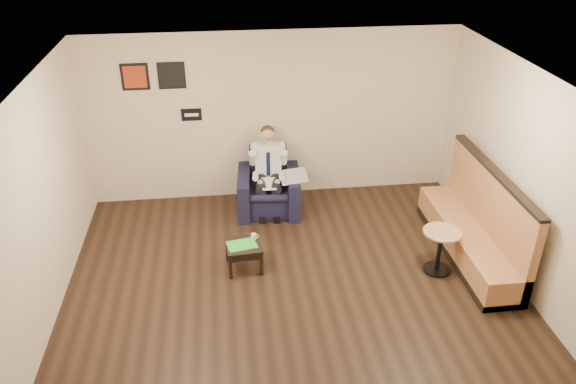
{
  "coord_description": "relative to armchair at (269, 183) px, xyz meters",
  "views": [
    {
      "loc": [
        -0.8,
        -5.59,
        4.71
      ],
      "look_at": [
        0.04,
        1.2,
        0.97
      ],
      "focal_mm": 35.0,
      "sensor_mm": 36.0,
      "label": 1
    }
  ],
  "objects": [
    {
      "name": "ground",
      "position": [
        0.13,
        -2.42,
        -0.48
      ],
      "size": [
        6.0,
        6.0,
        0.0
      ],
      "primitive_type": "plane",
      "color": "black",
      "rests_on": "ground"
    },
    {
      "name": "art_print_left",
      "position": [
        -1.97,
        0.56,
        1.67
      ],
      "size": [
        0.42,
        0.03,
        0.42
      ],
      "primitive_type": "cube",
      "color": "#A63314",
      "rests_on": "wall_back"
    },
    {
      "name": "art_print_right",
      "position": [
        -1.42,
        0.56,
        1.67
      ],
      "size": [
        0.42,
        0.03,
        0.42
      ],
      "primitive_type": "cube",
      "color": "black",
      "rests_on": "wall_back"
    },
    {
      "name": "wall_right",
      "position": [
        3.13,
        -2.42,
        0.92
      ],
      "size": [
        0.02,
        6.0,
        2.8
      ],
      "primitive_type": "cube",
      "color": "beige",
      "rests_on": "ground"
    },
    {
      "name": "seated_man",
      "position": [
        -0.01,
        -0.12,
        0.18
      ],
      "size": [
        0.69,
        0.98,
        1.31
      ],
      "primitive_type": null,
      "rotation": [
        0.0,
        0.0,
        -0.08
      ],
      "color": "silver",
      "rests_on": "armchair"
    },
    {
      "name": "coffee_mug",
      "position": [
        -0.35,
        -1.47,
        -0.05
      ],
      "size": [
        0.08,
        0.08,
        0.08
      ],
      "primitive_type": "cylinder",
      "rotation": [
        0.0,
        0.0,
        0.07
      ],
      "color": "white",
      "rests_on": "side_table"
    },
    {
      "name": "wall_back",
      "position": [
        0.13,
        0.58,
        0.92
      ],
      "size": [
        6.0,
        0.02,
        2.8
      ],
      "primitive_type": "cube",
      "color": "beige",
      "rests_on": "ground"
    },
    {
      "name": "newspaper",
      "position": [
        0.39,
        -0.13,
        0.17
      ],
      "size": [
        0.43,
        0.53,
        0.01
      ],
      "primitive_type": "cube",
      "rotation": [
        0.0,
        0.0,
        -0.02
      ],
      "color": "silver",
      "rests_on": "armchair"
    },
    {
      "name": "wall_left",
      "position": [
        -2.87,
        -2.42,
        0.92
      ],
      "size": [
        0.02,
        6.0,
        2.8
      ],
      "primitive_type": "cube",
      "color": "beige",
      "rests_on": "ground"
    },
    {
      "name": "banquette",
      "position": [
        2.72,
        -1.64,
        0.17
      ],
      "size": [
        0.61,
        2.55,
        1.31
      ],
      "primitive_type": "cube",
      "color": "#B07344",
      "rests_on": "ground"
    },
    {
      "name": "armchair",
      "position": [
        0.0,
        0.0,
        0.0
      ],
      "size": [
        1.06,
        1.06,
        0.96
      ],
      "primitive_type": "cube",
      "rotation": [
        0.0,
        0.0,
        -0.08
      ],
      "color": "black",
      "rests_on": "ground"
    },
    {
      "name": "smartphone",
      "position": [
        -0.46,
        -1.44,
        -0.09
      ],
      "size": [
        0.13,
        0.07,
        0.01
      ],
      "primitive_type": "cube",
      "rotation": [
        0.0,
        0.0,
        -0.1
      ],
      "color": "black",
      "rests_on": "side_table"
    },
    {
      "name": "lap_papers",
      "position": [
        -0.02,
        -0.23,
        0.11
      ],
      "size": [
        0.22,
        0.31,
        0.01
      ],
      "primitive_type": "cube",
      "rotation": [
        0.0,
        0.0,
        -0.01
      ],
      "color": "white",
      "rests_on": "seated_man"
    },
    {
      "name": "cafe_table",
      "position": [
        2.16,
        -1.97,
        -0.16
      ],
      "size": [
        0.55,
        0.55,
        0.64
      ],
      "primitive_type": "cylinder",
      "rotation": [
        0.0,
        0.0,
        -0.07
      ],
      "color": "tan",
      "rests_on": "ground"
    },
    {
      "name": "green_folder",
      "position": [
        -0.52,
        -1.6,
        -0.08
      ],
      "size": [
        0.44,
        0.35,
        0.01
      ],
      "primitive_type": "cube",
      "rotation": [
        0.0,
        0.0,
        0.21
      ],
      "color": "#2AD63C",
      "rests_on": "side_table"
    },
    {
      "name": "side_table",
      "position": [
        -0.49,
        -1.58,
        -0.28
      ],
      "size": [
        0.51,
        0.51,
        0.39
      ],
      "primitive_type": "cube",
      "rotation": [
        0.0,
        0.0,
        0.07
      ],
      "color": "black",
      "rests_on": "ground"
    },
    {
      "name": "ceiling",
      "position": [
        0.13,
        -2.42,
        2.32
      ],
      "size": [
        6.0,
        6.0,
        0.02
      ],
      "primitive_type": "cube",
      "color": "white",
      "rests_on": "wall_back"
    },
    {
      "name": "seating_sign",
      "position": [
        -1.17,
        0.56,
        1.02
      ],
      "size": [
        0.32,
        0.02,
        0.2
      ],
      "primitive_type": "cube",
      "color": "black",
      "rests_on": "wall_back"
    }
  ]
}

